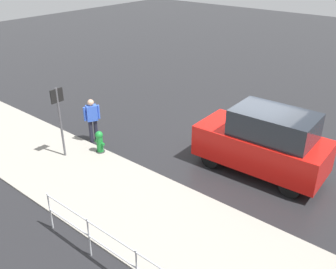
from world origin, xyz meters
TOP-DOWN VIEW (x-y plane):
  - ground_plane at (0.00, 0.00)m, footprint 60.00×60.00m
  - kerb_strip at (0.00, 4.20)m, footprint 24.00×3.20m
  - moving_hatchback at (-0.62, 0.42)m, footprint 3.96×1.83m
  - fire_hydrant at (4.10, 2.81)m, footprint 0.42×0.31m
  - pedestrian at (4.87, 2.42)m, footprint 0.38×0.52m
  - sign_post at (4.83, 3.72)m, footprint 0.07×0.44m

SIDE VIEW (x-z plane):
  - ground_plane at x=0.00m, z-range 0.00..0.00m
  - kerb_strip at x=0.00m, z-range 0.00..0.04m
  - fire_hydrant at x=4.10m, z-range 0.00..0.80m
  - pedestrian at x=4.87m, z-range 0.15..1.77m
  - moving_hatchback at x=-0.62m, z-range 0.00..2.06m
  - sign_post at x=4.83m, z-range 0.38..2.78m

